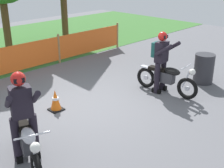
{
  "coord_description": "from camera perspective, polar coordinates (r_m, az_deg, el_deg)",
  "views": [
    {
      "loc": [
        -4.58,
        -5.27,
        3.34
      ],
      "look_at": [
        -0.23,
        -1.03,
        0.9
      ],
      "focal_mm": 48.07,
      "sensor_mm": 36.0,
      "label": 1
    }
  ],
  "objects": [
    {
      "name": "ground",
      "position": [
        7.74,
        -4.29,
        -3.8
      ],
      "size": [
        24.0,
        24.0,
        0.02
      ],
      "primitive_type": "cube",
      "color": "#5B5B60"
    },
    {
      "name": "motorcycle_trailing",
      "position": [
        8.32,
        10.3,
        1.09
      ],
      "size": [
        0.55,
        1.88,
        0.89
      ],
      "rotation": [
        0.0,
        0.0,
        -1.48
      ],
      "color": "black",
      "rests_on": "ground"
    },
    {
      "name": "rider_trailing",
      "position": [
        8.25,
        9.3,
        4.78
      ],
      "size": [
        0.58,
        0.7,
        1.69
      ],
      "rotation": [
        0.0,
        0.0,
        -1.48
      ],
      "color": "black",
      "rests_on": "ground"
    },
    {
      "name": "barrier_fence",
      "position": [
        10.12,
        -17.01,
        4.88
      ],
      "size": [
        9.18,
        0.08,
        1.05
      ],
      "color": "#997547",
      "rests_on": "ground"
    },
    {
      "name": "spare_drum",
      "position": [
        9.33,
        17.07,
        2.81
      ],
      "size": [
        0.58,
        0.58,
        0.88
      ],
      "primitive_type": "cylinder",
      "color": "#2D2D33",
      "rests_on": "ground"
    },
    {
      "name": "traffic_cone",
      "position": [
        7.41,
        -10.7,
        -3.06
      ],
      "size": [
        0.32,
        0.32,
        0.53
      ],
      "color": "black",
      "rests_on": "ground"
    },
    {
      "name": "motorcycle_lead",
      "position": [
        5.52,
        -15.71,
        -10.73
      ],
      "size": [
        0.82,
        1.83,
        0.9
      ],
      "rotation": [
        0.0,
        0.0,
        -1.91
      ],
      "color": "black",
      "rests_on": "ground"
    },
    {
      "name": "rider_lead",
      "position": [
        5.45,
        -16.72,
        -5.06
      ],
      "size": [
        0.67,
        0.77,
        1.69
      ],
      "rotation": [
        0.0,
        0.0,
        -1.91
      ],
      "color": "black",
      "rests_on": "ground"
    }
  ]
}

